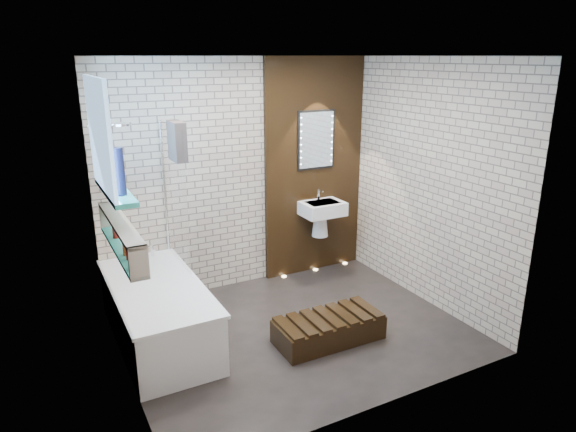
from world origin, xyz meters
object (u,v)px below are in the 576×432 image
bath_screen (175,196)px  led_mirror (316,140)px  walnut_step (329,329)px  washbasin (322,213)px  bathtub (158,313)px

bath_screen → led_mirror: bearing=10.7°
led_mirror → walnut_step: led_mirror is taller
bath_screen → walnut_step: 1.98m
washbasin → walnut_step: 1.71m
bath_screen → washbasin: bearing=5.8°
washbasin → walnut_step: bearing=-118.6°
washbasin → led_mirror: size_ratio=0.83×
bath_screen → walnut_step: bearing=-48.0°
bath_screen → led_mirror: (1.82, 0.34, 0.37)m
bathtub → washbasin: bearing=16.0°
bath_screen → walnut_step: bath_screen is taller
bath_screen → walnut_step: (1.07, -1.19, -1.17)m
bath_screen → washbasin: bath_screen is taller
washbasin → walnut_step: (-0.75, -1.37, -0.68)m
walnut_step → led_mirror: bearing=63.9°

